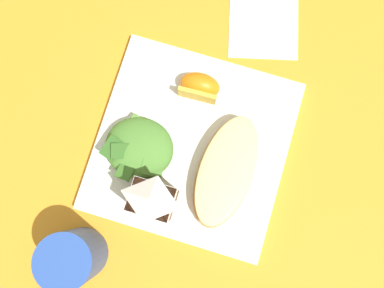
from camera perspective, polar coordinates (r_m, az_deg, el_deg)
The scene contains 8 objects.
ground at distance 0.62m, azimuth 0.00°, elevation -0.35°, with size 3.00×3.00×0.00m, color orange.
white_plate at distance 0.62m, azimuth 0.00°, elevation -0.24°, with size 0.28×0.28×0.02m, color white.
cheesy_pizza_bread at distance 0.59m, azimuth 4.78°, elevation -3.78°, with size 0.09×0.17×0.04m.
green_salad_pile at distance 0.59m, azimuth -7.44°, elevation -0.54°, with size 0.10×0.10×0.05m.
milk_carton at distance 0.54m, azimuth -5.51°, elevation -7.76°, with size 0.06×0.04×0.11m.
orange_wedge_front at distance 0.61m, azimuth 1.09°, elevation 8.07°, with size 0.06×0.04×0.04m.
paper_napkin at distance 0.69m, azimuth 10.00°, elevation 15.99°, with size 0.11×0.11×0.00m, color white.
drinking_blue_cup at distance 0.59m, azimuth -16.30°, elevation -15.02°, with size 0.08×0.08×0.10m, color #284CA3.
Camera 1 is at (-0.03, 0.08, 0.62)m, focal length 38.07 mm.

